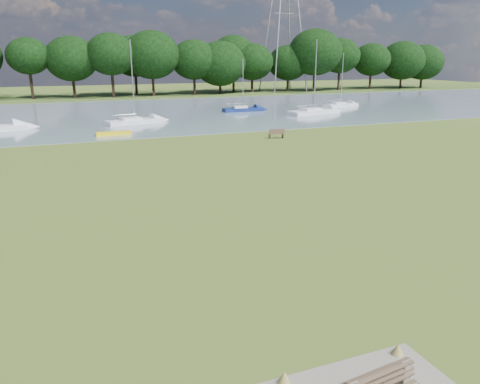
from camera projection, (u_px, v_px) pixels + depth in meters
name	position (u px, v px, depth m)	size (l,w,h in m)	color
ground	(192.00, 213.00, 22.39)	(220.00, 220.00, 0.00)	brown
river	(100.00, 115.00, 59.81)	(220.00, 40.00, 0.10)	gray
far_bank	(83.00, 97.00, 86.54)	(220.00, 20.00, 0.40)	#4C6626
riverbank_bench	(277.00, 134.00, 42.66)	(1.49, 0.64, 0.89)	brown
kayak	(114.00, 133.00, 44.33)	(3.30, 0.77, 0.33)	yellow
tree_line	(116.00, 57.00, 83.18)	(153.80, 9.90, 11.98)	black
sailboat_2	(340.00, 104.00, 68.94)	(6.02, 2.74, 7.71)	white
sailboat_3	(134.00, 120.00, 51.62)	(6.55, 3.26, 8.96)	white
sailboat_5	(313.00, 110.00, 60.46)	(7.87, 3.83, 9.24)	white
sailboat_7	(242.00, 108.00, 63.39)	(5.55, 1.63, 6.89)	navy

